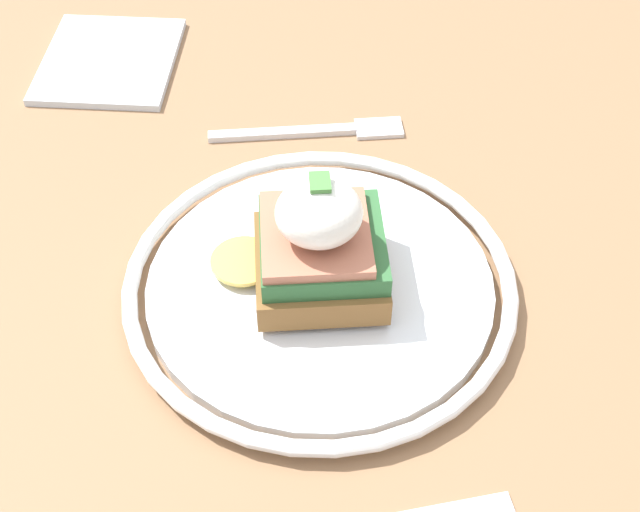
{
  "coord_description": "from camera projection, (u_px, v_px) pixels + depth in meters",
  "views": [
    {
      "loc": [
        0.39,
        -0.03,
        1.18
      ],
      "look_at": [
        0.02,
        -0.01,
        0.78
      ],
      "focal_mm": 50.0,
      "sensor_mm": 36.0,
      "label": 1
    }
  ],
  "objects": [
    {
      "name": "fork",
      "position": [
        317.0,
        131.0,
        0.68
      ],
      "size": [
        0.02,
        0.15,
        0.0
      ],
      "color": "silver",
      "rests_on": "dining_table"
    },
    {
      "name": "plate",
      "position": [
        320.0,
        285.0,
        0.57
      ],
      "size": [
        0.25,
        0.25,
        0.02
      ],
      "color": "silver",
      "rests_on": "dining_table"
    },
    {
      "name": "dining_table",
      "position": [
        330.0,
        382.0,
        0.67
      ],
      "size": [
        0.99,
        0.74,
        0.75
      ],
      "color": "#846042",
      "rests_on": "ground_plane"
    },
    {
      "name": "napkin",
      "position": [
        109.0,
        61.0,
        0.74
      ],
      "size": [
        0.14,
        0.12,
        0.01
      ],
      "primitive_type": "cube",
      "rotation": [
        0.0,
        0.0,
        -0.13
      ],
      "color": "silver",
      "rests_on": "dining_table"
    },
    {
      "name": "sandwich",
      "position": [
        319.0,
        244.0,
        0.54
      ],
      "size": [
        0.08,
        0.11,
        0.08
      ],
      "color": "brown",
      "rests_on": "plate"
    }
  ]
}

